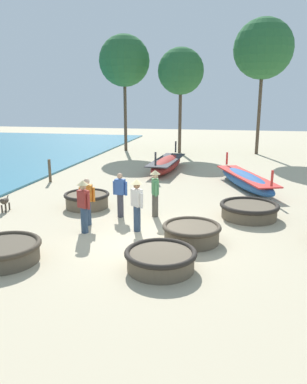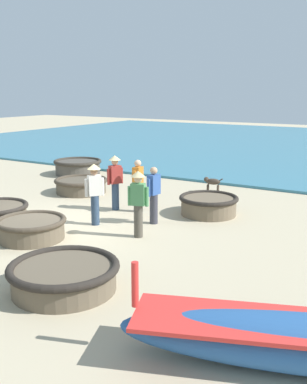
% 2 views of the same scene
% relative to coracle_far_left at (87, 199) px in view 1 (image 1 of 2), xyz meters
% --- Properties ---
extents(ground_plane, '(80.00, 80.00, 0.00)m').
position_rel_coracle_far_left_xyz_m(ground_plane, '(3.11, -2.85, -0.31)').
color(ground_plane, '#BCAD8C').
extents(coracle_far_left, '(1.73, 1.73, 0.56)m').
position_rel_coracle_far_left_xyz_m(coracle_far_left, '(0.00, 0.00, 0.00)').
color(coracle_far_left, brown).
rests_on(coracle_far_left, ground).
extents(coracle_center, '(1.71, 1.71, 0.53)m').
position_rel_coracle_far_left_xyz_m(coracle_center, '(4.29, -2.77, -0.02)').
color(coracle_center, brown).
rests_on(coracle_center, ground).
extents(coracle_upturned, '(1.88, 1.88, 0.51)m').
position_rel_coracle_far_left_xyz_m(coracle_upturned, '(-0.27, -5.07, -0.02)').
color(coracle_upturned, brown).
rests_on(coracle_upturned, ground).
extents(coracle_front_left, '(2.04, 2.04, 0.52)m').
position_rel_coracle_far_left_xyz_m(coracle_front_left, '(6.03, -0.11, -0.02)').
color(coracle_front_left, brown).
rests_on(coracle_front_left, ground).
extents(coracle_front_right, '(1.78, 1.78, 0.50)m').
position_rel_coracle_far_left_xyz_m(coracle_front_right, '(3.73, -4.73, -0.03)').
color(coracle_front_right, brown).
rests_on(coracle_front_right, ground).
extents(long_boat_blue_hull, '(2.90, 5.53, 1.31)m').
position_rel_coracle_far_left_xyz_m(long_boat_blue_hull, '(6.07, 4.45, 0.07)').
color(long_boat_blue_hull, '#285693').
rests_on(long_boat_blue_hull, ground).
extents(long_boat_white_hull, '(1.53, 5.51, 1.43)m').
position_rel_coracle_far_left_xyz_m(long_boat_white_hull, '(1.78, 7.84, 0.10)').
color(long_boat_white_hull, maroon).
rests_on(long_boat_white_hull, ground).
extents(fisherman_crouching, '(0.53, 0.25, 1.57)m').
position_rel_coracle_far_left_xyz_m(fisherman_crouching, '(1.60, -0.90, 0.53)').
color(fisherman_crouching, '#383842').
rests_on(fisherman_crouching, ground).
extents(fisherman_standing_right, '(0.49, 0.36, 1.67)m').
position_rel_coracle_far_left_xyz_m(fisherman_standing_right, '(0.96, -2.66, 0.65)').
color(fisherman_standing_right, '#2D425B').
rests_on(fisherman_standing_right, ground).
extents(fisherman_standing_left, '(0.36, 0.51, 1.67)m').
position_rel_coracle_far_left_xyz_m(fisherman_standing_left, '(2.79, -0.62, 0.65)').
color(fisherman_standing_left, '#4C473D').
rests_on(fisherman_standing_left, ground).
extents(fisherman_by_coracle, '(0.53, 0.27, 1.57)m').
position_rel_coracle_far_left_xyz_m(fisherman_by_coracle, '(0.79, -1.95, 0.53)').
color(fisherman_by_coracle, '#2D425B').
rests_on(fisherman_by_coracle, ground).
extents(fisherman_with_hat, '(0.44, 0.38, 1.67)m').
position_rel_coracle_far_left_xyz_m(fisherman_with_hat, '(2.52, -2.20, 0.65)').
color(fisherman_with_hat, '#2D425B').
rests_on(fisherman_with_hat, ground).
extents(dog, '(0.31, 0.68, 0.55)m').
position_rel_coracle_far_left_xyz_m(dog, '(-2.76, -1.13, 0.07)').
color(dog, '#3D3328').
rests_on(dog, ground).
extents(mooring_post_inland, '(0.14, 0.14, 1.15)m').
position_rel_coracle_far_left_xyz_m(mooring_post_inland, '(-3.42, 3.81, 0.27)').
color(mooring_post_inland, brown).
rests_on(mooring_post_inland, ground).
extents(tree_rightmost, '(4.17, 4.17, 9.51)m').
position_rel_coracle_far_left_xyz_m(tree_rightmost, '(7.27, 15.80, 7.09)').
color(tree_rightmost, '#4C3D2D').
rests_on(tree_rightmost, ground).
extents(tree_right_mid, '(3.36, 3.36, 7.65)m').
position_rel_coracle_far_left_xyz_m(tree_right_mid, '(1.53, 15.33, 5.64)').
color(tree_right_mid, '#4C3D2D').
rests_on(tree_right_mid, ground).
extents(tree_tall_back, '(3.82, 3.82, 8.71)m').
position_rel_coracle_far_left_xyz_m(tree_tall_back, '(-2.81, 15.67, 6.47)').
color(tree_tall_back, '#4C3D2D').
rests_on(tree_tall_back, ground).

